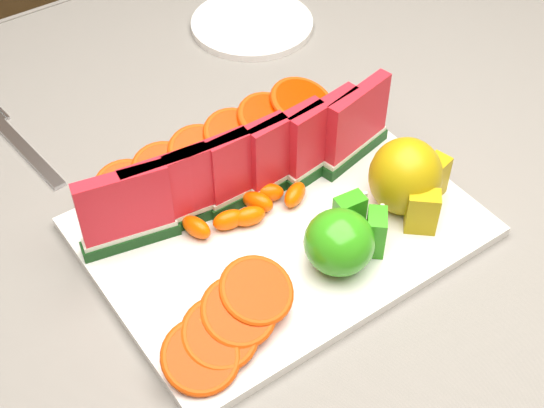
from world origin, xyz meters
name	(u,v)px	position (x,y,z in m)	size (l,w,h in m)	color
table	(232,260)	(0.00, 0.00, 0.65)	(1.40, 0.90, 0.75)	#50331D
tablecloth	(230,225)	(0.00, 0.00, 0.72)	(1.53, 1.03, 0.20)	gray
platter	(280,227)	(0.02, -0.07, 0.76)	(0.40, 0.30, 0.01)	silver
apple_cluster	(343,239)	(0.04, -0.15, 0.80)	(0.11, 0.10, 0.07)	#1E8D16
pear_cluster	(408,179)	(0.15, -0.13, 0.81)	(0.11, 0.11, 0.09)	#965C0F
side_plate	(252,24)	(0.22, 0.28, 0.76)	(0.24, 0.24, 0.01)	silver
fork	(22,146)	(-0.16, 0.22, 0.76)	(0.03, 0.20, 0.00)	silver
watermelon_row	(248,167)	(0.02, -0.02, 0.82)	(0.39, 0.07, 0.10)	#103D12
orange_fan_front	(229,323)	(-0.10, -0.16, 0.79)	(0.16, 0.11, 0.05)	#D44F00
orange_fan_back	(220,143)	(0.03, 0.06, 0.79)	(0.33, 0.11, 0.05)	#D44F00
tangerine_segments	(250,209)	(0.00, -0.04, 0.78)	(0.15, 0.06, 0.02)	#F94D00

